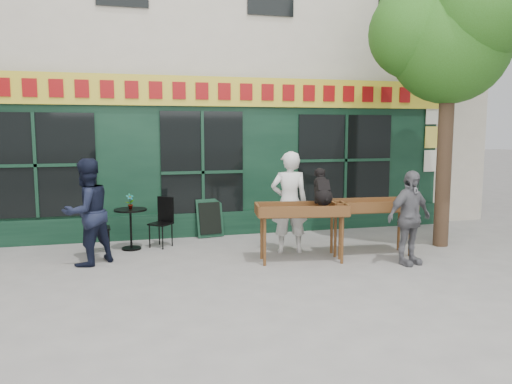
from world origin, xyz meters
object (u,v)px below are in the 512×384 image
Objects in this scene: man_right at (409,218)px; bistro_table at (131,221)px; dog at (322,186)px; woman at (289,202)px; book_cart_right at (371,209)px; book_cart_center at (301,214)px; man_left at (87,212)px.

man_right is 2.06× the size of bistro_table.
bistro_table is (-3.13, 1.65, -0.75)m from dog.
book_cart_right is at bearing 167.48° from woman.
woman is 1.46m from book_cart_right.
book_cart_center and book_cart_right have the same top height.
man_right is at bearing 125.95° from man_left.
book_cart_center is 1.01× the size of man_right.
bistro_table is at bearing 161.05° from dog.
man_right is 4.97m from bistro_table.
man_right is (0.30, -0.75, -0.04)m from book_cart_right.
bistro_table is at bearing 158.93° from book_cart_center.
book_cart_center is 0.86× the size of woman.
bistro_table is 1.19m from man_left.
book_cart_center is 1.02× the size of book_cart_right.
dog is at bearing 125.46° from woman.
man_right is at bearing -11.98° from book_cart_center.
woman reaches higher than man_right.
woman reaches higher than book_cart_center.
book_cart_right is 2.03× the size of bistro_table.
dog is 1.52m from man_right.
dog reaches higher than book_cart_center.
man_right is (1.65, -0.63, -0.04)m from book_cart_center.
man_right is (1.30, -0.58, -0.51)m from dog.
book_cart_right is 0.88× the size of man_left.
book_cart_right is 4.40m from bistro_table.
dog is 1.12m from book_cart_right.
book_cart_center is at bearing -29.97° from bistro_table.
dog is 0.34× the size of man_left.
bistro_table is (-2.78, 0.95, -0.38)m from woman.
man_left is (-3.48, 0.05, -0.04)m from woman.
man_left reaches higher than man_right.
man_left is at bearing -127.87° from bistro_table.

